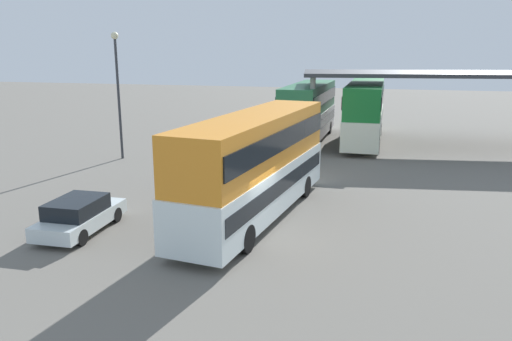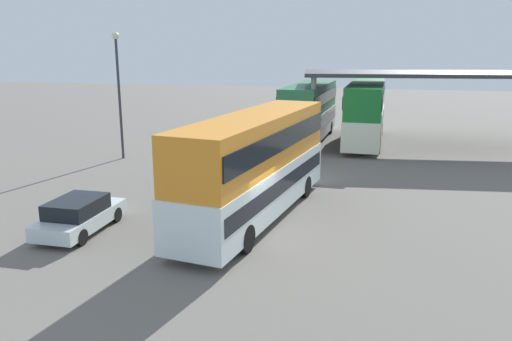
% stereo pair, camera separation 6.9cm
% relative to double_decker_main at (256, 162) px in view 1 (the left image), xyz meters
% --- Properties ---
extents(ground_plane, '(140.00, 140.00, 0.00)m').
position_rel_double_decker_main_xyz_m(ground_plane, '(0.53, -2.36, -2.35)').
color(ground_plane, '#68645D').
extents(double_decker_main, '(4.01, 11.68, 4.29)m').
position_rel_double_decker_main_xyz_m(double_decker_main, '(0.00, 0.00, 0.00)').
color(double_decker_main, white).
rests_on(double_decker_main, ground_plane).
extents(parked_hatchback, '(1.82, 4.11, 1.35)m').
position_rel_double_decker_main_xyz_m(parked_hatchback, '(-6.14, -3.29, -1.68)').
color(parked_hatchback, silver).
rests_on(parked_hatchback, ground_plane).
extents(double_decker_near_canopy, '(3.02, 10.91, 4.20)m').
position_rel_double_decker_main_xyz_m(double_decker_near_canopy, '(-0.38, 18.11, -0.05)').
color(double_decker_near_canopy, silver).
rests_on(double_decker_near_canopy, ground_plane).
extents(double_decker_mid_row, '(2.65, 11.59, 4.39)m').
position_rel_double_decker_main_xyz_m(double_decker_mid_row, '(3.77, 18.01, 0.05)').
color(double_decker_mid_row, silver).
rests_on(double_decker_mid_row, ground_plane).
extents(depot_canopy, '(19.14, 8.91, 5.21)m').
position_rel_double_decker_main_xyz_m(depot_canopy, '(8.62, 17.78, 2.53)').
color(depot_canopy, '#33353A').
rests_on(depot_canopy, ground_plane).
extents(lamppost_tall, '(0.44, 0.44, 7.77)m').
position_rel_double_decker_main_xyz_m(lamppost_tall, '(-10.94, 8.93, 2.54)').
color(lamppost_tall, '#33353A').
rests_on(lamppost_tall, ground_plane).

